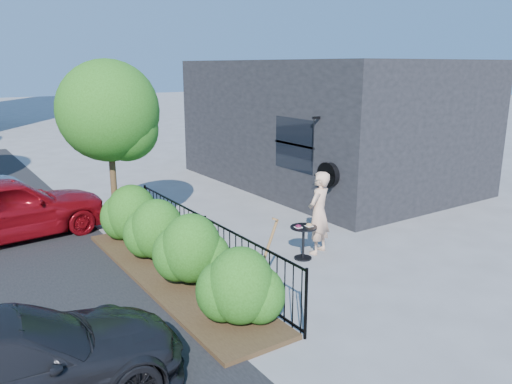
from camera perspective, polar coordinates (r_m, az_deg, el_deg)
ground at (r=10.55m, az=1.54°, el=-7.13°), size 120.00×120.00×0.00m
shop_building at (r=16.89m, az=8.01°, el=7.87°), size 6.22×9.00×4.00m
fence at (r=9.62m, az=-5.78°, el=-5.82°), size 0.05×6.05×1.10m
planting_bed at (r=9.53m, az=-9.46°, el=-9.52°), size 1.30×6.00×0.08m
shrubs at (r=9.41m, az=-9.32°, el=-5.50°), size 1.10×5.60×1.24m
patio_tree at (r=11.35m, az=-16.09°, el=8.23°), size 2.20×2.20×3.94m
cafe_table at (r=10.21m, az=5.44°, el=-5.09°), size 0.55×0.55×0.74m
woman at (r=10.45m, az=7.18°, el=-2.38°), size 0.75×0.63×1.75m
shovel at (r=8.45m, az=0.85°, el=-8.19°), size 0.54×0.19×1.43m
car_red at (r=12.52m, az=-26.69°, el=-1.69°), size 4.48×2.17×1.47m
car_darkgrey at (r=6.57m, az=-26.72°, el=-17.20°), size 4.17×1.92×1.18m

